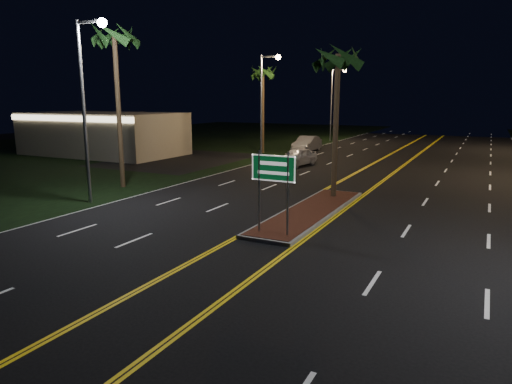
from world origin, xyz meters
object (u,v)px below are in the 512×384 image
Objects in this scene: streetlight_left_mid at (265,95)px; car_near at (297,155)px; streetlight_left_far at (334,96)px; palm_median at (338,58)px; streetlight_left_near at (88,91)px; highway_sign at (273,176)px; palm_left_near at (114,38)px; palm_left_far at (263,73)px; median_island at (311,211)px; commercial_building at (103,134)px; car_far at (307,143)px.

car_near is at bearing -32.67° from streetlight_left_mid.
streetlight_left_far is 35.18m from palm_median.
car_near is at bearing 76.47° from streetlight_left_near.
highway_sign is at bearing -75.56° from streetlight_left_far.
highway_sign is at bearing -22.60° from palm_left_near.
highway_sign is at bearing -63.08° from palm_left_far.
palm_left_near is (-1.89, -36.00, 3.02)m from streetlight_left_far.
median_island is at bearing 15.78° from streetlight_left_near.
palm_median is at bearing -20.05° from commercial_building.
streetlight_left_mid is at bearing 14.61° from commercial_building.
highway_sign is 28.77m from palm_left_far.
palm_left_far is (-0.30, 20.00, -0.93)m from palm_left_near.
streetlight_left_near reaches higher than highway_sign.
palm_left_near reaches higher than highway_sign.
commercial_building is 28.75m from streetlight_left_far.
streetlight_left_far is (-10.61, 37.00, 5.57)m from median_island.
palm_left_near is 1.11× the size of palm_left_far.
palm_left_near reaches higher than car_far.
streetlight_left_mid is 8.63m from car_far.
palm_left_near is (-1.89, 4.00, 3.02)m from streetlight_left_near.
highway_sign is 0.21× the size of commercial_building.
streetlight_left_far is at bearing 57.35° from commercial_building.
palm_left_near is at bearing -89.14° from palm_left_far.
median_island is 25.76m from palm_left_far.
palm_left_far is (13.20, 8.01, 5.74)m from commercial_building.
median_island is 3.20× the size of highway_sign.
palm_median is (10.61, -33.50, 1.62)m from streetlight_left_far.
commercial_building reaches higher than car_near.
streetlight_left_mid reaches higher than highway_sign.
palm_left_far is at bearing 142.67° from car_near.
highway_sign is 0.36× the size of streetlight_left_far.
streetlight_left_near reaches higher than commercial_building.
streetlight_left_far is at bearing 107.58° from palm_median.
palm_left_near is at bearing 157.40° from highway_sign.
streetlight_left_far is 13.81m from car_far.
car_near is at bearing -74.42° from car_far.
streetlight_left_near reaches higher than median_island.
palm_left_near is 1.95× the size of car_near.
car_near is 0.91× the size of car_far.
highway_sign is 42.67m from streetlight_left_far.
car_near is at bearing 3.91° from commercial_building.
streetlight_left_mid is at bearing 90.00° from streetlight_left_near.
streetlight_left_near is at bearing -164.22° from median_island.
median_island is at bearing -69.61° from car_far.
streetlight_left_near is 1.08× the size of palm_median.
commercial_building is at bearing -148.75° from palm_left_far.
palm_median reaches higher than highway_sign.
highway_sign is at bearing -6.47° from streetlight_left_near.
palm_median is 14.15m from car_near.
palm_left_near reaches higher than streetlight_left_far.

